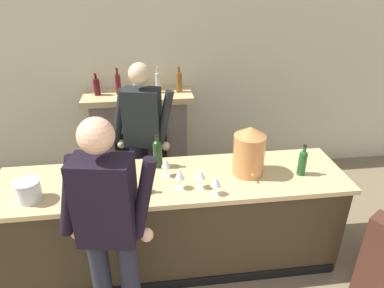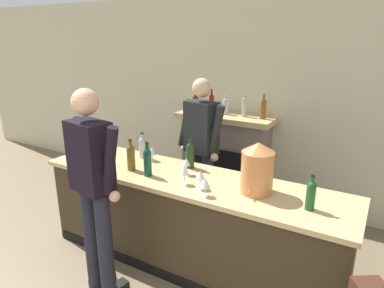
{
  "view_description": "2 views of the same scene",
  "coord_description": "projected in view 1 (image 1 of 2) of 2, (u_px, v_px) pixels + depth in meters",
  "views": [
    {
      "loc": [
        -0.26,
        -0.0,
        2.55
      ],
      "look_at": [
        0.13,
        3.02,
        1.0
      ],
      "focal_mm": 32.0,
      "sensor_mm": 36.0,
      "label": 1
    },
    {
      "loc": [
        1.42,
        -0.07,
        2.21
      ],
      "look_at": [
        -0.17,
        2.66,
        1.22
      ],
      "focal_mm": 32.0,
      "sensor_mm": 36.0,
      "label": 2
    }
  ],
  "objects": [
    {
      "name": "wine_bottle_burgundy_dark",
      "position": [
        128.0,
        176.0,
        2.71
      ],
      "size": [
        0.08,
        0.08,
        0.33
      ],
      "color": "#10432F",
      "rests_on": "bar_counter"
    },
    {
      "name": "wine_glass_back_row",
      "position": [
        166.0,
        164.0,
        2.94
      ],
      "size": [
        0.08,
        0.08,
        0.17
      ],
      "color": "silver",
      "rests_on": "bar_counter"
    },
    {
      "name": "wine_glass_near_bucket",
      "position": [
        216.0,
        182.0,
        2.7
      ],
      "size": [
        0.08,
        0.08,
        0.16
      ],
      "color": "silver",
      "rests_on": "bar_counter"
    },
    {
      "name": "person_bartender",
      "position": [
        144.0,
        140.0,
        3.51
      ],
      "size": [
        0.65,
        0.37,
        1.79
      ],
      "color": "#313047",
      "rests_on": "ground_plane"
    },
    {
      "name": "wine_bottle_riesling_slim",
      "position": [
        99.0,
        176.0,
        2.72
      ],
      "size": [
        0.08,
        0.08,
        0.32
      ],
      "color": "brown",
      "rests_on": "bar_counter"
    },
    {
      "name": "wine_bottle_chardonnay_pale",
      "position": [
        89.0,
        158.0,
        3.02
      ],
      "size": [
        0.08,
        0.08,
        0.28
      ],
      "color": "#A1B1B3",
      "rests_on": "bar_counter"
    },
    {
      "name": "bar_counter",
      "position": [
        173.0,
        221.0,
        3.17
      ],
      "size": [
        3.05,
        0.76,
        0.94
      ],
      "color": "#382B1B",
      "rests_on": "ground_plane"
    },
    {
      "name": "wine_glass_mid_counter",
      "position": [
        107.0,
        160.0,
        3.01
      ],
      "size": [
        0.09,
        0.09,
        0.16
      ],
      "color": "silver",
      "rests_on": "bar_counter"
    },
    {
      "name": "wine_glass_front_right",
      "position": [
        200.0,
        175.0,
        2.78
      ],
      "size": [
        0.09,
        0.09,
        0.17
      ],
      "color": "silver",
      "rests_on": "bar_counter"
    },
    {
      "name": "wine_glass_front_left",
      "position": [
        180.0,
        175.0,
        2.77
      ],
      "size": [
        0.08,
        0.08,
        0.18
      ],
      "color": "silver",
      "rests_on": "bar_counter"
    },
    {
      "name": "wine_bottle_cabernet_heavy",
      "position": [
        302.0,
        161.0,
        2.96
      ],
      "size": [
        0.07,
        0.07,
        0.29
      ],
      "color": "#1C4D1F",
      "rests_on": "bar_counter"
    },
    {
      "name": "fireplace_stone",
      "position": [
        141.0,
        138.0,
        4.37
      ],
      "size": [
        1.29,
        0.52,
        1.55
      ],
      "color": "slate",
      "rests_on": "ground_plane"
    },
    {
      "name": "wine_bottle_merlot_tall",
      "position": [
        158.0,
        152.0,
        3.07
      ],
      "size": [
        0.08,
        0.08,
        0.32
      ],
      "color": "#1C3616",
      "rests_on": "bar_counter"
    },
    {
      "name": "copper_dispenser",
      "position": [
        249.0,
        150.0,
        2.94
      ],
      "size": [
        0.28,
        0.31,
        0.45
      ],
      "color": "#C97E44",
      "rests_on": "bar_counter"
    },
    {
      "name": "person_customer",
      "position": [
        110.0,
        235.0,
        2.2
      ],
      "size": [
        0.65,
        0.35,
        1.85
      ],
      "color": "#20212C",
      "rests_on": "ground_plane"
    },
    {
      "name": "ice_bucket_steel",
      "position": [
        29.0,
        191.0,
        2.64
      ],
      "size": [
        0.19,
        0.19,
        0.17
      ],
      "color": "silver",
      "rests_on": "bar_counter"
    },
    {
      "name": "wall_back_panel",
      "position": [
        170.0,
        75.0,
        4.31
      ],
      "size": [
        12.0,
        0.07,
        2.75
      ],
      "color": "beige",
      "rests_on": "ground_plane"
    }
  ]
}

